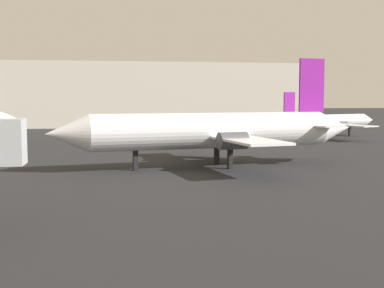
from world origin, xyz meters
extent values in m
cylinder|color=white|center=(7.02, 42.09, 3.73)|extent=(24.98, 7.37, 3.60)
cone|color=white|center=(-7.15, 39.88, 3.73)|extent=(4.47, 4.17, 3.60)
cone|color=white|center=(21.19, 44.31, 3.73)|extent=(4.47, 4.17, 3.60)
cube|color=white|center=(8.24, 42.28, 3.19)|extent=(7.48, 22.31, 0.22)
cube|color=white|center=(18.78, 43.93, 4.09)|extent=(3.37, 7.97, 0.15)
cube|color=purple|center=(18.32, 43.86, 8.37)|extent=(2.95, 0.73, 5.68)
cylinder|color=#4C4C54|center=(8.15, 38.05, 3.01)|extent=(2.98, 2.06, 1.66)
cylinder|color=#4C4C54|center=(6.86, 46.29, 3.01)|extent=(2.98, 2.06, 1.66)
cube|color=black|center=(-0.80, 40.87, 0.96)|extent=(0.53, 0.53, 1.93)
cube|color=black|center=(8.52, 40.47, 0.96)|extent=(0.53, 0.53, 1.93)
cube|color=black|center=(7.96, 44.10, 0.96)|extent=(0.53, 0.53, 1.93)
cone|color=white|center=(-15.83, 65.33, 3.54)|extent=(4.22, 4.03, 3.11)
cylinder|color=silver|center=(34.72, 76.20, 2.85)|extent=(17.81, 8.18, 2.39)
cone|color=silver|center=(44.47, 79.59, 2.85)|extent=(3.27, 3.13, 2.39)
cone|color=silver|center=(24.97, 72.81, 2.85)|extent=(3.27, 3.13, 2.39)
cube|color=silver|center=(33.87, 75.90, 2.49)|extent=(10.34, 21.87, 0.17)
cube|color=silver|center=(26.54, 73.36, 3.09)|extent=(3.57, 6.19, 0.11)
cube|color=purple|center=(26.88, 73.47, 5.98)|extent=(2.21, 0.95, 3.87)
cylinder|color=#4C4C54|center=(33.01, 80.03, 2.37)|extent=(2.43, 1.91, 1.28)
cylinder|color=#4C4C54|center=(35.75, 72.13, 2.37)|extent=(2.43, 1.91, 1.28)
cube|color=black|center=(40.17, 78.09, 0.83)|extent=(0.45, 0.45, 1.65)
cube|color=black|center=(33.40, 77.24, 0.83)|extent=(0.45, 0.45, 1.65)
cube|color=black|center=(34.34, 74.56, 0.83)|extent=(0.45, 0.45, 1.65)
cube|color=beige|center=(9.09, 123.27, 7.63)|extent=(73.69, 25.19, 15.26)
camera|label=1|loc=(-3.82, -8.85, 7.11)|focal=48.28mm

